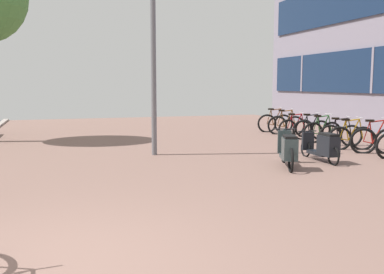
{
  "coord_description": "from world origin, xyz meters",
  "views": [
    {
      "loc": [
        0.11,
        -4.49,
        1.88
      ],
      "look_at": [
        2.33,
        2.48,
        0.98
      ],
      "focal_mm": 40.1,
      "sensor_mm": 36.0,
      "label": 1
    }
  ],
  "objects_px": {
    "bicycle_rack_04": "(341,135)",
    "bicycle_rack_09": "(275,123)",
    "scooter_mid": "(288,150)",
    "scooter_near": "(323,146)",
    "lamp_post": "(153,22)",
    "bicycle_rack_07": "(296,128)",
    "bicycle_rack_08": "(286,125)",
    "bicycle_rack_06": "(311,130)",
    "bicycle_rack_05": "(322,132)",
    "bicycle_rack_02": "(376,141)",
    "bicycle_rack_03": "(351,138)"
  },
  "relations": [
    {
      "from": "bicycle_rack_03",
      "to": "lamp_post",
      "type": "relative_size",
      "value": 0.21
    },
    {
      "from": "scooter_near",
      "to": "lamp_post",
      "type": "height_order",
      "value": "lamp_post"
    },
    {
      "from": "bicycle_rack_04",
      "to": "scooter_near",
      "type": "bearing_deg",
      "value": -133.97
    },
    {
      "from": "bicycle_rack_04",
      "to": "bicycle_rack_07",
      "type": "height_order",
      "value": "bicycle_rack_04"
    },
    {
      "from": "bicycle_rack_02",
      "to": "bicycle_rack_04",
      "type": "relative_size",
      "value": 1.02
    },
    {
      "from": "bicycle_rack_03",
      "to": "bicycle_rack_08",
      "type": "relative_size",
      "value": 1.03
    },
    {
      "from": "bicycle_rack_02",
      "to": "bicycle_rack_08",
      "type": "distance_m",
      "value": 4.78
    },
    {
      "from": "scooter_mid",
      "to": "bicycle_rack_07",
      "type": "bearing_deg",
      "value": 57.15
    },
    {
      "from": "scooter_near",
      "to": "scooter_mid",
      "type": "distance_m",
      "value": 1.28
    },
    {
      "from": "bicycle_rack_03",
      "to": "bicycle_rack_09",
      "type": "xyz_separation_m",
      "value": [
        0.14,
        4.78,
        0.01
      ]
    },
    {
      "from": "bicycle_rack_06",
      "to": "bicycle_rack_09",
      "type": "bearing_deg",
      "value": 92.24
    },
    {
      "from": "bicycle_rack_05",
      "to": "bicycle_rack_08",
      "type": "relative_size",
      "value": 1.04
    },
    {
      "from": "lamp_post",
      "to": "bicycle_rack_04",
      "type": "bearing_deg",
      "value": -0.42
    },
    {
      "from": "bicycle_rack_08",
      "to": "scooter_mid",
      "type": "xyz_separation_m",
      "value": [
        -3.33,
        -5.85,
        0.06
      ]
    },
    {
      "from": "bicycle_rack_06",
      "to": "bicycle_rack_08",
      "type": "height_order",
      "value": "bicycle_rack_08"
    },
    {
      "from": "bicycle_rack_03",
      "to": "lamp_post",
      "type": "height_order",
      "value": "lamp_post"
    },
    {
      "from": "bicycle_rack_06",
      "to": "scooter_near",
      "type": "distance_m",
      "value": 4.43
    },
    {
      "from": "bicycle_rack_04",
      "to": "scooter_mid",
      "type": "height_order",
      "value": "bicycle_rack_04"
    },
    {
      "from": "scooter_near",
      "to": "bicycle_rack_04",
      "type": "bearing_deg",
      "value": 46.03
    },
    {
      "from": "bicycle_rack_05",
      "to": "bicycle_rack_08",
      "type": "height_order",
      "value": "bicycle_rack_08"
    },
    {
      "from": "bicycle_rack_06",
      "to": "bicycle_rack_09",
      "type": "height_order",
      "value": "bicycle_rack_09"
    },
    {
      "from": "bicycle_rack_03",
      "to": "scooter_mid",
      "type": "height_order",
      "value": "bicycle_rack_03"
    },
    {
      "from": "bicycle_rack_07",
      "to": "bicycle_rack_08",
      "type": "distance_m",
      "value": 0.8
    },
    {
      "from": "lamp_post",
      "to": "bicycle_rack_07",
      "type": "bearing_deg",
      "value": 22.22
    },
    {
      "from": "bicycle_rack_04",
      "to": "lamp_post",
      "type": "distance_m",
      "value": 6.66
    },
    {
      "from": "bicycle_rack_06",
      "to": "scooter_near",
      "type": "bearing_deg",
      "value": -119.52
    },
    {
      "from": "bicycle_rack_07",
      "to": "bicycle_rack_09",
      "type": "height_order",
      "value": "bicycle_rack_09"
    },
    {
      "from": "bicycle_rack_07",
      "to": "scooter_mid",
      "type": "height_order",
      "value": "bicycle_rack_07"
    },
    {
      "from": "bicycle_rack_04",
      "to": "scooter_mid",
      "type": "xyz_separation_m",
      "value": [
        -3.39,
        -2.67,
        0.08
      ]
    },
    {
      "from": "bicycle_rack_02",
      "to": "lamp_post",
      "type": "relative_size",
      "value": 0.2
    },
    {
      "from": "scooter_near",
      "to": "scooter_mid",
      "type": "height_order",
      "value": "scooter_mid"
    },
    {
      "from": "scooter_mid",
      "to": "lamp_post",
      "type": "height_order",
      "value": "lamp_post"
    },
    {
      "from": "bicycle_rack_08",
      "to": "scooter_near",
      "type": "height_order",
      "value": "bicycle_rack_08"
    },
    {
      "from": "bicycle_rack_05",
      "to": "scooter_mid",
      "type": "height_order",
      "value": "bicycle_rack_05"
    },
    {
      "from": "bicycle_rack_03",
      "to": "lamp_post",
      "type": "xyz_separation_m",
      "value": [
        -5.63,
        0.84,
        3.14
      ]
    },
    {
      "from": "bicycle_rack_05",
      "to": "bicycle_rack_09",
      "type": "distance_m",
      "value": 3.18
    },
    {
      "from": "bicycle_rack_04",
      "to": "bicycle_rack_06",
      "type": "distance_m",
      "value": 1.59
    },
    {
      "from": "bicycle_rack_04",
      "to": "bicycle_rack_05",
      "type": "distance_m",
      "value": 0.8
    },
    {
      "from": "bicycle_rack_04",
      "to": "bicycle_rack_08",
      "type": "bearing_deg",
      "value": 91.11
    },
    {
      "from": "bicycle_rack_06",
      "to": "scooter_mid",
      "type": "xyz_separation_m",
      "value": [
        -3.39,
        -4.26,
        0.08
      ]
    },
    {
      "from": "bicycle_rack_08",
      "to": "scooter_near",
      "type": "xyz_separation_m",
      "value": [
        -2.12,
        -5.44,
        0.03
      ]
    },
    {
      "from": "bicycle_rack_07",
      "to": "bicycle_rack_08",
      "type": "height_order",
      "value": "bicycle_rack_08"
    },
    {
      "from": "bicycle_rack_04",
      "to": "bicycle_rack_09",
      "type": "relative_size",
      "value": 0.95
    },
    {
      "from": "bicycle_rack_03",
      "to": "bicycle_rack_06",
      "type": "bearing_deg",
      "value": 84.38
    },
    {
      "from": "bicycle_rack_02",
      "to": "bicycle_rack_07",
      "type": "xyz_separation_m",
      "value": [
        -0.06,
        3.98,
        -0.03
      ]
    },
    {
      "from": "bicycle_rack_06",
      "to": "bicycle_rack_07",
      "type": "distance_m",
      "value": 0.81
    },
    {
      "from": "bicycle_rack_02",
      "to": "bicycle_rack_09",
      "type": "height_order",
      "value": "bicycle_rack_09"
    },
    {
      "from": "bicycle_rack_08",
      "to": "lamp_post",
      "type": "xyz_separation_m",
      "value": [
        -5.8,
        -3.14,
        3.12
      ]
    },
    {
      "from": "bicycle_rack_06",
      "to": "lamp_post",
      "type": "relative_size",
      "value": 0.21
    },
    {
      "from": "scooter_near",
      "to": "lamp_post",
      "type": "relative_size",
      "value": 0.28
    }
  ]
}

